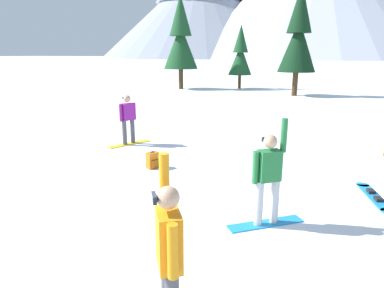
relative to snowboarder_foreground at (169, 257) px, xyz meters
The scene contains 10 objects.
ground_plane 1.95m from the snowboarder_foreground, 154.24° to the left, with size 800.00×800.00×0.00m, color white.
snowboarder_foreground is the anchor object (origin of this frame).
snowboarder_midground 3.00m from the snowboarder_foreground, 78.74° to the left, with size 1.32×1.12×1.97m.
snowboarder_background 8.55m from the snowboarder_foreground, 124.06° to the left, with size 0.98×1.54×1.70m.
loose_snowboard_far_spare 5.73m from the snowboarder_foreground, 62.51° to the left, with size 0.69×1.75×0.09m.
backpack_orange 5.87m from the snowboarder_foreground, 119.15° to the left, with size 0.36×0.38×0.47m.
pine_tree_leaning 28.10m from the snowboarder_foreground, 112.46° to the left, with size 2.98×2.98×7.99m.
pine_tree_young 28.62m from the snowboarder_foreground, 101.80° to the left, with size 2.08×2.08×5.53m.
pine_tree_tall 24.28m from the snowboarder_foreground, 91.68° to the left, with size 2.73×2.73×7.90m.
peak_west_ridge 263.77m from the snowboarder_foreground, 109.48° to the left, with size 143.92×143.92×64.37m.
Camera 1 is at (2.90, -3.64, 3.04)m, focal length 32.13 mm.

